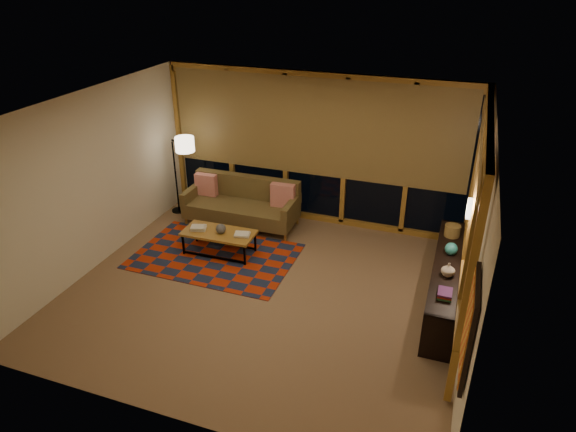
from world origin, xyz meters
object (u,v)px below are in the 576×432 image
(coffee_table, at_px, (219,242))
(bookshelf, at_px, (446,282))
(floor_lamp, at_px, (175,173))
(sofa, at_px, (241,204))

(coffee_table, distance_m, bookshelf, 3.58)
(coffee_table, distance_m, floor_lamp, 1.95)
(sofa, height_order, floor_lamp, floor_lamp)
(sofa, height_order, coffee_table, sofa)
(coffee_table, xyz_separation_m, bookshelf, (3.57, -0.13, 0.13))
(sofa, distance_m, bookshelf, 3.85)
(sofa, xyz_separation_m, coffee_table, (0.09, -1.06, -0.22))
(sofa, distance_m, coffee_table, 1.09)
(sofa, xyz_separation_m, bookshelf, (3.66, -1.19, -0.09))
(sofa, relative_size, coffee_table, 1.71)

